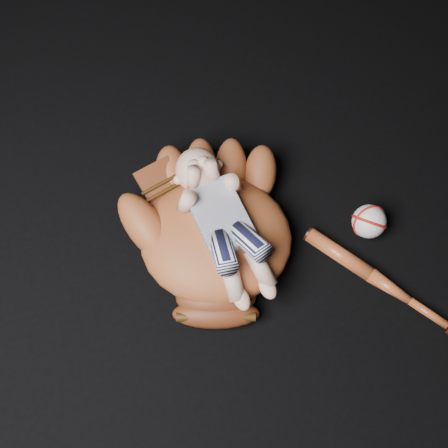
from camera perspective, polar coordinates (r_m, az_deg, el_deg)
The scene contains 4 objects.
baseball_glove at distance 1.26m, azimuth -0.84°, elevation -1.14°, with size 0.43×0.49×0.15m, color brown, non-canonical shape.
newborn_baby at distance 1.20m, azimuth 0.20°, elevation -0.27°, with size 0.17×0.38×0.15m, color #D5A189, non-canonical shape.
baseball_bat at distance 1.33m, azimuth 15.44°, elevation -5.53°, with size 0.04×0.38×0.04m, color #A64520, non-canonical shape.
baseball at distance 1.35m, azimuth 14.53°, elevation 0.25°, with size 0.08×0.08×0.08m, color silver.
Camera 1 is at (-0.17, -0.37, 1.23)m, focal length 45.00 mm.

